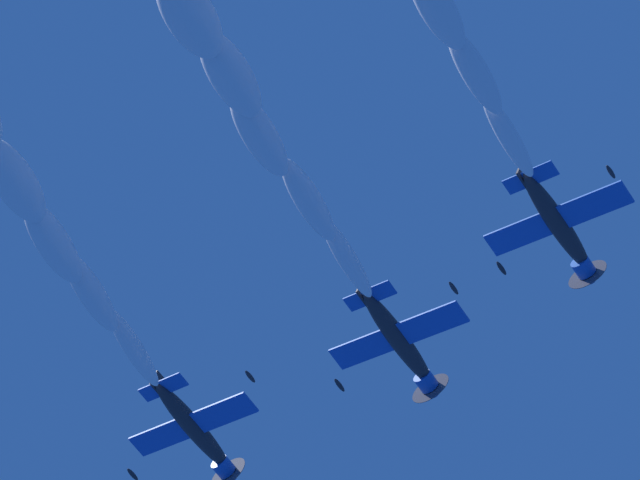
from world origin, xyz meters
The scene contains 3 objects.
airplane_lead centered at (8.65, -0.51, 82.56)m, with size 8.53×8.16×4.33m.
airplane_left_wingman centered at (-4.38, 0.10, 82.19)m, with size 8.41×8.15×4.33m.
airplane_right_wingman centered at (-15.10, 2.94, 82.56)m, with size 8.34×8.15×4.46m.
Camera 1 is at (-10.99, 27.91, 2.10)m, focal length 83.73 mm.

